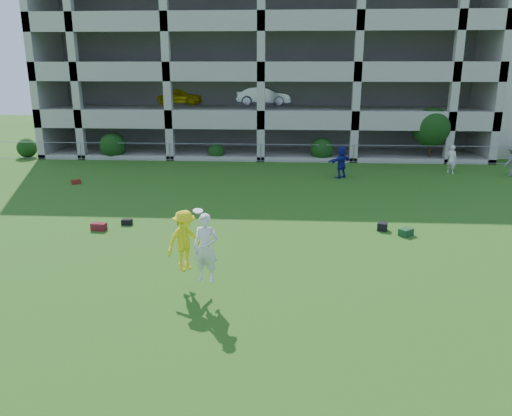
# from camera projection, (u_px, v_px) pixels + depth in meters

# --- Properties ---
(ground) EXTENTS (100.00, 100.00, 0.00)m
(ground) POSITION_uv_depth(u_px,v_px,m) (225.00, 283.00, 14.36)
(ground) COLOR #235114
(ground) RESTS_ON ground
(bystander_d) EXTENTS (1.59, 1.48, 1.78)m
(bystander_d) POSITION_uv_depth(u_px,v_px,m) (341.00, 162.00, 27.70)
(bystander_d) COLOR navy
(bystander_d) RESTS_ON ground
(bystander_e) EXTENTS (0.71, 0.71, 1.66)m
(bystander_e) POSITION_uv_depth(u_px,v_px,m) (452.00, 159.00, 28.89)
(bystander_e) COLOR white
(bystander_e) RESTS_ON ground
(bystander_f) EXTENTS (1.29, 1.13, 1.74)m
(bystander_f) POSITION_uv_depth(u_px,v_px,m) (512.00, 161.00, 28.14)
(bystander_f) COLOR slate
(bystander_f) RESTS_ON ground
(bag_red_a) EXTENTS (0.57, 0.34, 0.28)m
(bag_red_a) POSITION_uv_depth(u_px,v_px,m) (99.00, 227.00, 18.92)
(bag_red_a) COLOR #51180D
(bag_red_a) RESTS_ON ground
(bag_black_b) EXTENTS (0.41, 0.27, 0.22)m
(bag_black_b) POSITION_uv_depth(u_px,v_px,m) (127.00, 222.00, 19.60)
(bag_black_b) COLOR black
(bag_black_b) RESTS_ON ground
(bag_green_c) EXTENTS (0.61, 0.60, 0.26)m
(bag_green_c) POSITION_uv_depth(u_px,v_px,m) (406.00, 232.00, 18.34)
(bag_green_c) COLOR #163814
(bag_green_c) RESTS_ON ground
(crate_d) EXTENTS (0.44, 0.44, 0.30)m
(crate_d) POSITION_uv_depth(u_px,v_px,m) (382.00, 227.00, 18.90)
(crate_d) COLOR black
(crate_d) RESTS_ON ground
(bag_red_f) EXTENTS (0.53, 0.50, 0.24)m
(bag_red_f) POSITION_uv_depth(u_px,v_px,m) (76.00, 182.00, 26.41)
(bag_red_f) COLOR #5E2010
(bag_red_f) RESTS_ON ground
(frisbee_contest) EXTENTS (1.71, 1.70, 1.87)m
(frisbee_contest) POSITION_uv_depth(u_px,v_px,m) (191.00, 243.00, 13.51)
(frisbee_contest) COLOR yellow
(frisbee_contest) RESTS_ON ground
(parking_garage) EXTENTS (30.00, 14.00, 12.00)m
(parking_garage) POSITION_uv_depth(u_px,v_px,m) (267.00, 66.00, 39.31)
(parking_garage) COLOR #9E998C
(parking_garage) RESTS_ON ground
(fence) EXTENTS (36.06, 0.06, 1.20)m
(fence) POSITION_uv_depth(u_px,v_px,m) (261.00, 153.00, 32.43)
(fence) COLOR gray
(fence) RESTS_ON ground
(shrub_row) EXTENTS (34.38, 2.52, 3.50)m
(shrub_row) POSITION_uv_depth(u_px,v_px,m) (331.00, 138.00, 32.58)
(shrub_row) COLOR #163D11
(shrub_row) RESTS_ON ground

